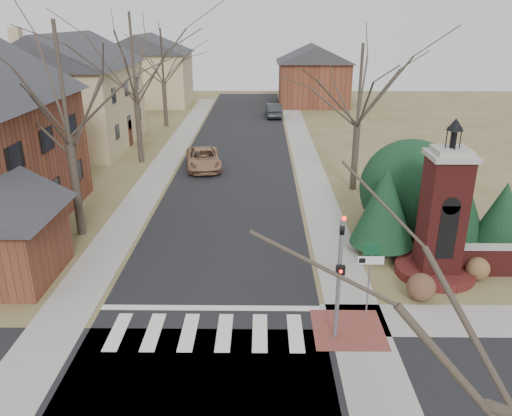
{
  "coord_description": "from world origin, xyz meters",
  "views": [
    {
      "loc": [
        1.83,
        -13.37,
        9.94
      ],
      "look_at": [
        1.61,
        6.0,
        2.52
      ],
      "focal_mm": 35.0,
      "sensor_mm": 36.0,
      "label": 1
    }
  ],
  "objects_px": {
    "sign_post": "(370,266)",
    "distant_car": "(274,110)",
    "pickup_truck": "(203,159)",
    "brick_gate_monument": "(441,226)",
    "traffic_signal_pole": "(340,268)"
  },
  "relations": [
    {
      "from": "sign_post",
      "to": "distant_car",
      "type": "height_order",
      "value": "sign_post"
    },
    {
      "from": "sign_post",
      "to": "pickup_truck",
      "type": "distance_m",
      "value": 20.02
    },
    {
      "from": "pickup_truck",
      "to": "distant_car",
      "type": "xyz_separation_m",
      "value": [
        5.34,
        19.36,
        0.05
      ]
    },
    {
      "from": "brick_gate_monument",
      "to": "sign_post",
      "type": "bearing_deg",
      "value": -138.58
    },
    {
      "from": "traffic_signal_pole",
      "to": "pickup_truck",
      "type": "relative_size",
      "value": 0.9
    },
    {
      "from": "sign_post",
      "to": "distant_car",
      "type": "distance_m",
      "value": 37.84
    },
    {
      "from": "traffic_signal_pole",
      "to": "distant_car",
      "type": "bearing_deg",
      "value": 91.75
    },
    {
      "from": "sign_post",
      "to": "distant_car",
      "type": "bearing_deg",
      "value": 93.77
    },
    {
      "from": "sign_post",
      "to": "pickup_truck",
      "type": "bearing_deg",
      "value": 113.07
    },
    {
      "from": "sign_post",
      "to": "traffic_signal_pole",
      "type": "bearing_deg",
      "value": -132.43
    },
    {
      "from": "pickup_truck",
      "to": "sign_post",
      "type": "bearing_deg",
      "value": -76.23
    },
    {
      "from": "traffic_signal_pole",
      "to": "distant_car",
      "type": "xyz_separation_m",
      "value": [
        -1.19,
        39.15,
        -1.85
      ]
    },
    {
      "from": "traffic_signal_pole",
      "to": "distant_car",
      "type": "height_order",
      "value": "traffic_signal_pole"
    },
    {
      "from": "sign_post",
      "to": "distant_car",
      "type": "relative_size",
      "value": 0.61
    },
    {
      "from": "traffic_signal_pole",
      "to": "sign_post",
      "type": "distance_m",
      "value": 2.02
    }
  ]
}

